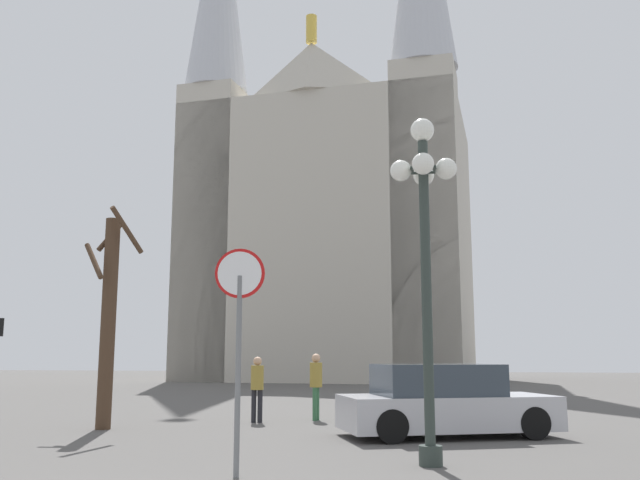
% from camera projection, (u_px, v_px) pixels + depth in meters
% --- Properties ---
extents(cathedral, '(19.02, 15.51, 35.99)m').
position_uv_depth(cathedral, '(331.00, 216.00, 45.91)').
color(cathedral, '#BCB5A5').
rests_on(cathedral, ground).
extents(stop_sign, '(0.71, 0.18, 3.16)m').
position_uv_depth(stop_sign, '(239.00, 317.00, 9.64)').
color(stop_sign, slate).
rests_on(stop_sign, ground).
extents(street_lamp, '(1.07, 1.07, 5.47)m').
position_uv_depth(street_lamp, '(425.00, 232.00, 10.83)').
color(street_lamp, '#2D3833').
rests_on(street_lamp, ground).
extents(bare_tree, '(1.35, 1.10, 5.00)m').
position_uv_depth(bare_tree, '(108.00, 315.00, 15.64)').
color(bare_tree, '#473323').
rests_on(bare_tree, ground).
extents(parked_car_near_silver, '(4.68, 3.27, 1.46)m').
position_uv_depth(parked_car_near_silver, '(444.00, 403.00, 13.97)').
color(parked_car_near_silver, '#B7B7BC').
rests_on(parked_car_near_silver, ground).
extents(pedestrian_walking, '(0.32, 0.32, 1.67)m').
position_uv_depth(pedestrian_walking, '(316.00, 380.00, 17.41)').
color(pedestrian_walking, '#33663F').
rests_on(pedestrian_walking, ground).
extents(pedestrian_standing, '(0.32, 0.32, 1.60)m').
position_uv_depth(pedestrian_standing, '(257.00, 383.00, 16.86)').
color(pedestrian_standing, black).
rests_on(pedestrian_standing, ground).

